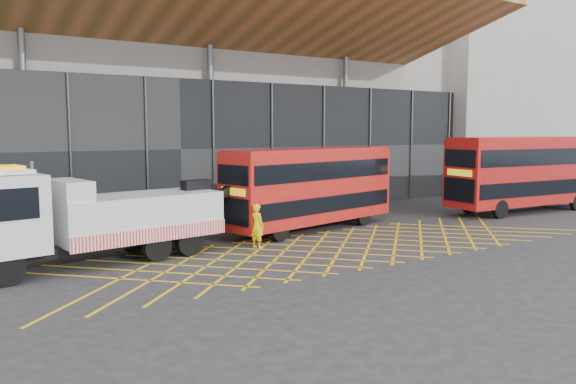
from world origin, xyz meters
TOP-DOWN VIEW (x-y plane):
  - ground_plane at (0.00, 0.00)m, footprint 120.00×120.00m
  - road_markings at (4.80, 0.00)m, footprint 26.36×7.16m
  - construction_building at (1.92, 18.40)m, footprint 55.00×23.97m
  - east_building at (32.00, 16.00)m, footprint 15.00×12.00m
  - recovery_truck at (-5.06, 2.63)m, footprint 11.38×4.03m
  - bus_towed at (6.19, 4.31)m, footprint 10.49×4.48m
  - bus_second at (21.25, 2.44)m, footprint 11.63×3.48m
  - worker at (1.68, 1.92)m, footprint 0.66×0.81m

SIDE VIEW (x-z plane):
  - ground_plane at x=0.00m, z-range 0.00..0.00m
  - road_markings at x=4.80m, z-range 0.00..0.01m
  - worker at x=1.68m, z-range 0.00..1.93m
  - recovery_truck at x=-5.06m, z-range -0.15..3.79m
  - bus_towed at x=6.19m, z-range 0.23..4.39m
  - bus_second at x=21.25m, z-range 0.26..4.92m
  - construction_building at x=1.92m, z-range -0.02..17.98m
  - east_building at x=32.00m, z-range 0.00..20.00m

